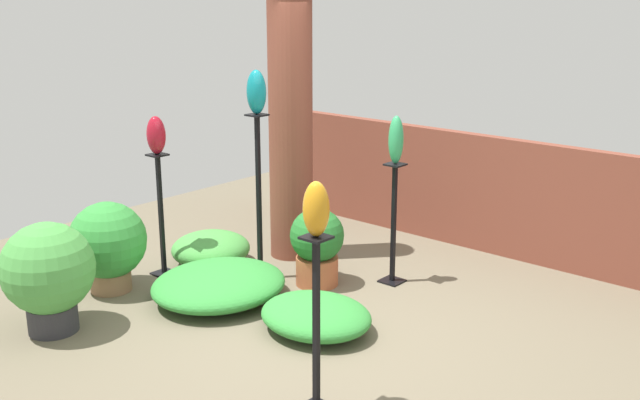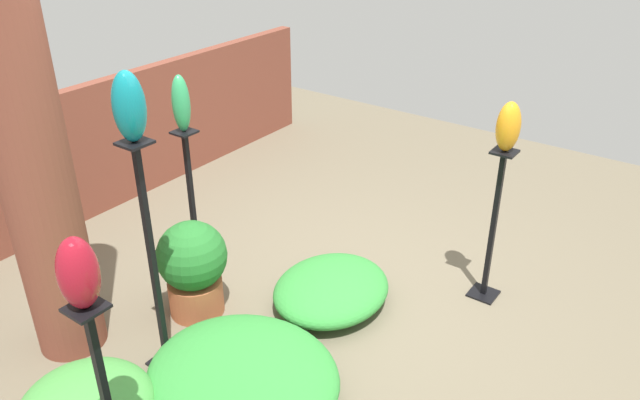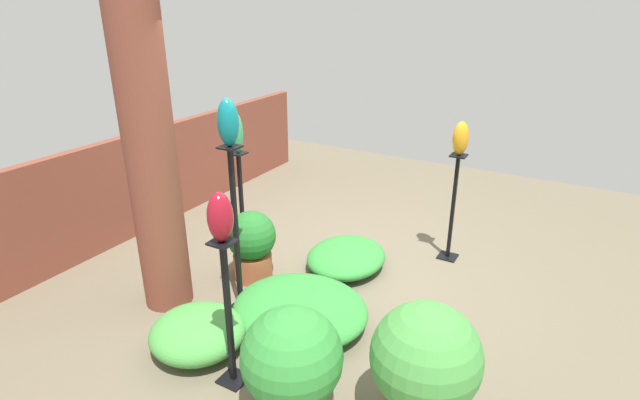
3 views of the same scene
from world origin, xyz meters
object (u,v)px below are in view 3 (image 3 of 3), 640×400
Objects in this scene: art_vase_amber at (461,138)px; art_vase_teal at (228,122)px; pedestal_ruby at (229,321)px; potted_plant_near_pillar at (425,361)px; potted_plant_walkway_edge at (292,360)px; brick_pillar at (152,162)px; art_vase_ruby at (220,217)px; potted_plant_front_right at (252,243)px; pedestal_jade at (242,205)px; art_vase_jade at (237,133)px; pedestal_amber at (452,212)px; pedestal_teal at (236,238)px.

art_vase_amber is 2.37m from art_vase_teal.
pedestal_ruby is 1.31× the size of potted_plant_near_pillar.
potted_plant_walkway_edge is (-2.70, 0.29, -0.90)m from art_vase_amber.
pedestal_ruby is 1.43× the size of potted_plant_walkway_edge.
pedestal_ruby is at bearing 103.73° from potted_plant_near_pillar.
pedestal_ruby is (-0.54, -1.20, -0.83)m from brick_pillar.
art_vase_amber is at bearing 12.00° from potted_plant_near_pillar.
art_vase_ruby is 0.39× the size of potted_plant_near_pillar.
pedestal_jade is at bearing 45.64° from potted_plant_front_right.
pedestal_jade is 0.82m from art_vase_jade.
potted_plant_near_pillar is (-1.42, -2.60, -0.84)m from art_vase_jade.
brick_pillar reaches higher than art_vase_jade.
art_vase_amber is at bearing -6.04° from potted_plant_walkway_edge.
brick_pillar is 2.34× the size of pedestal_ruby.
brick_pillar is at bearing 85.24° from potted_plant_near_pillar.
pedestal_ruby is 1.62× the size of potted_plant_front_right.
art_vase_amber is at bearing -66.60° from pedestal_jade.
art_vase_amber reaches higher than art_vase_ruby.
art_vase_teal is at bearing 144.13° from pedestal_amber.
brick_pillar is 7.02× the size of art_vase_teal.
pedestal_jade is 0.72× the size of pedestal_teal.
pedestal_ruby is at bearing -114.14° from brick_pillar.
pedestal_jade is 2.31m from art_vase_ruby.
pedestal_amber is at bearing -135.00° from art_vase_amber.
potted_plant_front_right is 0.88× the size of potted_plant_walkway_edge.
potted_plant_front_right is at bearing 31.10° from pedestal_ruby.
art_vase_amber is 2.79m from art_vase_ruby.
art_vase_teal reaches higher than art_vase_amber.
pedestal_jade is 1.25m from pedestal_teal.
potted_plant_walkway_edge is (-2.70, 0.29, -0.09)m from pedestal_amber.
potted_plant_front_right is at bearing -31.22° from brick_pillar.
potted_plant_near_pillar is (-0.44, -1.87, -1.25)m from art_vase_teal.
art_vase_ruby is (-0.76, -0.53, -0.40)m from art_vase_teal.
art_vase_amber is 0.99× the size of art_vase_ruby.
art_vase_jade is (1.75, 1.26, 0.80)m from pedestal_ruby.
pedestal_amber is 1.32× the size of potted_plant_near_pillar.
art_vase_ruby is at bearing 103.73° from potted_plant_near_pillar.
potted_plant_near_pillar is at bearing -64.65° from potted_plant_walkway_edge.
art_vase_teal is 1.87m from potted_plant_walkway_edge.
art_vase_amber is at bearing 45.00° from pedestal_amber.
potted_plant_front_right is at bearing -134.36° from art_vase_jade.
pedestal_teal is 4.52× the size of art_vase_amber.
potted_plant_front_right is 2.30m from potted_plant_near_pillar.
pedestal_amber is 2.63m from art_vase_teal.
art_vase_teal is 0.48× the size of potted_plant_walkway_edge.
art_vase_jade reaches higher than pedestal_teal.
art_vase_amber is at bearing -48.96° from potted_plant_front_right.
pedestal_amber is at bearing -35.87° from art_vase_teal.
potted_plant_walkway_edge is at bearing 173.96° from art_vase_amber.
pedestal_ruby is 3.40× the size of art_vase_amber.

